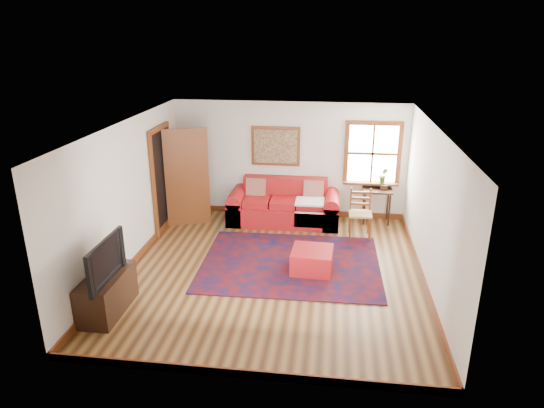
# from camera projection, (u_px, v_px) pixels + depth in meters

# --- Properties ---
(ground) EXTENTS (5.50, 5.50, 0.00)m
(ground) POSITION_uv_depth(u_px,v_px,m) (273.00, 271.00, 8.32)
(ground) COLOR #452812
(ground) RESTS_ON ground
(room_envelope) EXTENTS (5.04, 5.54, 2.52)m
(room_envelope) POSITION_uv_depth(u_px,v_px,m) (274.00, 179.00, 7.77)
(room_envelope) COLOR silver
(room_envelope) RESTS_ON ground
(window) EXTENTS (1.18, 0.20, 1.38)m
(window) POSITION_uv_depth(u_px,v_px,m) (374.00, 160.00, 10.18)
(window) COLOR white
(window) RESTS_ON ground
(doorway) EXTENTS (0.89, 1.08, 2.14)m
(doorway) POSITION_uv_depth(u_px,v_px,m) (177.00, 177.00, 9.88)
(doorway) COLOR black
(doorway) RESTS_ON ground
(framed_artwork) EXTENTS (1.05, 0.07, 0.85)m
(framed_artwork) POSITION_uv_depth(u_px,v_px,m) (276.00, 146.00, 10.36)
(framed_artwork) COLOR brown
(framed_artwork) RESTS_ON ground
(persian_rug) EXTENTS (3.16, 2.55, 0.02)m
(persian_rug) POSITION_uv_depth(u_px,v_px,m) (291.00, 263.00, 8.58)
(persian_rug) COLOR #510B0B
(persian_rug) RESTS_ON ground
(red_leather_sofa) EXTENTS (2.33, 0.96, 0.91)m
(red_leather_sofa) POSITION_uv_depth(u_px,v_px,m) (284.00, 208.00, 10.36)
(red_leather_sofa) COLOR #AD161A
(red_leather_sofa) RESTS_ON ground
(red_ottoman) EXTENTS (0.72, 0.72, 0.39)m
(red_ottoman) POSITION_uv_depth(u_px,v_px,m) (312.00, 260.00, 8.26)
(red_ottoman) COLOR #AD161A
(red_ottoman) RESTS_ON ground
(side_table) EXTENTS (0.61, 0.46, 0.74)m
(side_table) POSITION_uv_depth(u_px,v_px,m) (377.00, 195.00, 10.23)
(side_table) COLOR black
(side_table) RESTS_ON ground
(ladder_back_chair) EXTENTS (0.45, 0.43, 0.95)m
(ladder_back_chair) POSITION_uv_depth(u_px,v_px,m) (360.00, 211.00, 9.60)
(ladder_back_chair) COLOR tan
(ladder_back_chair) RESTS_ON ground
(media_cabinet) EXTENTS (0.48, 1.08, 0.59)m
(media_cabinet) POSITION_uv_depth(u_px,v_px,m) (107.00, 294.00, 7.03)
(media_cabinet) COLOR black
(media_cabinet) RESTS_ON ground
(television) EXTENTS (0.14, 1.07, 0.62)m
(television) POSITION_uv_depth(u_px,v_px,m) (99.00, 260.00, 6.70)
(television) COLOR black
(television) RESTS_ON media_cabinet
(candle_hurricane) EXTENTS (0.12, 0.12, 0.18)m
(candle_hurricane) POSITION_uv_depth(u_px,v_px,m) (119.00, 258.00, 7.25)
(candle_hurricane) COLOR silver
(candle_hurricane) RESTS_ON media_cabinet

